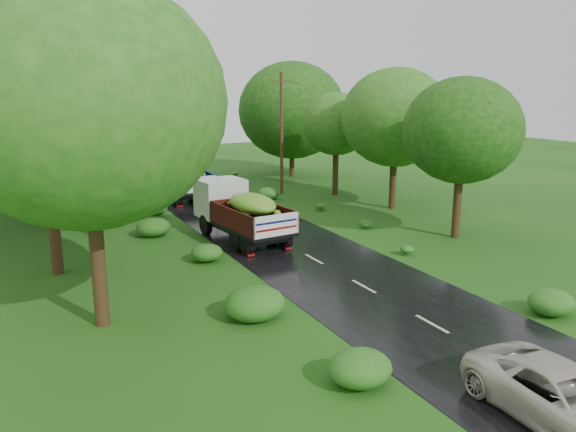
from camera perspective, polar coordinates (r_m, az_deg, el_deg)
ground at (r=19.56m, az=14.41°, el=-10.61°), size 120.00×120.00×0.00m
road at (r=23.25m, az=6.32°, el=-6.37°), size 6.50×80.00×0.02m
road_lines at (r=24.04m, az=5.02°, el=-5.65°), size 0.12×69.60×0.00m
truck_near at (r=28.73m, az=-5.04°, el=0.75°), size 3.08×6.99×2.85m
truck_far at (r=40.05m, az=-10.66°, el=4.16°), size 2.70×7.11×2.95m
car at (r=15.05m, az=26.30°, el=-16.18°), size 2.41×4.98×1.36m
utility_pole at (r=40.53m, az=-0.66°, el=8.47°), size 1.52×0.27×8.67m
trees_left at (r=35.19m, az=-24.05°, el=11.14°), size 6.83×35.06×10.50m
trees_right at (r=40.15m, az=6.02°, el=9.88°), size 5.51×25.88×7.61m
shrubs at (r=30.77m, az=-2.78°, el=-0.80°), size 11.90×44.00×0.70m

